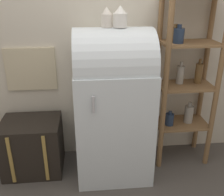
{
  "coord_description": "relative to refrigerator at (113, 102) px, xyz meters",
  "views": [
    {
      "loc": [
        -0.23,
        -1.98,
        1.72
      ],
      "look_at": [
        -0.01,
        0.22,
        0.78
      ],
      "focal_mm": 42.0,
      "sensor_mm": 36.0,
      "label": 1
    }
  ],
  "objects": [
    {
      "name": "vase_center",
      "position": [
        0.06,
        -0.01,
        0.76
      ],
      "size": [
        0.12,
        0.12,
        0.17
      ],
      "color": "white",
      "rests_on": "refrigerator"
    },
    {
      "name": "wall_back",
      "position": [
        -0.01,
        0.35,
        0.62
      ],
      "size": [
        7.0,
        0.09,
        2.7
      ],
      "color": "beige",
      "rests_on": "ground_plane"
    },
    {
      "name": "vase_left",
      "position": [
        -0.05,
        0.01,
        0.75
      ],
      "size": [
        0.09,
        0.09,
        0.16
      ],
      "color": "silver",
      "rests_on": "refrigerator"
    },
    {
      "name": "refrigerator",
      "position": [
        0.0,
        0.0,
        0.0
      ],
      "size": [
        0.69,
        0.69,
        1.41
      ],
      "color": "silver",
      "rests_on": "ground_plane"
    },
    {
      "name": "ground_plane",
      "position": [
        0.0,
        -0.22,
        -0.73
      ],
      "size": [
        12.0,
        12.0,
        0.0
      ],
      "primitive_type": "plane",
      "color": "#4C4742"
    },
    {
      "name": "shelf_unit",
      "position": [
        0.72,
        0.13,
        0.19
      ],
      "size": [
        0.55,
        0.36,
        1.67
      ],
      "color": "olive",
      "rests_on": "ground_plane"
    },
    {
      "name": "suitcase_trunk",
      "position": [
        -0.79,
        0.06,
        -0.47
      ],
      "size": [
        0.56,
        0.46,
        0.53
      ],
      "color": "black",
      "rests_on": "ground_plane"
    }
  ]
}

